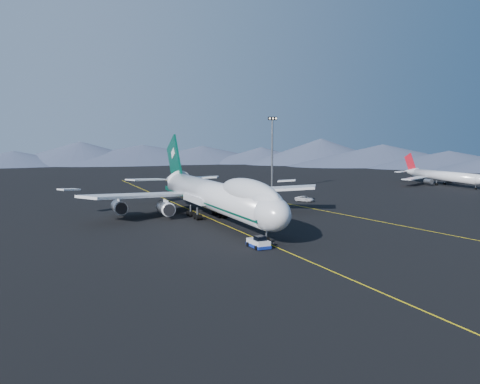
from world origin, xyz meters
name	(u,v)px	position (x,y,z in m)	size (l,w,h in m)	color
ground	(215,221)	(0.00, 0.00, 0.00)	(500.00, 500.00, 0.00)	black
taxiway_line_main	(215,221)	(0.00, 0.00, 0.01)	(0.25, 220.00, 0.01)	yellow
taxiway_line_side	(308,208)	(30.00, 10.00, 0.01)	(0.25, 200.00, 0.01)	yellow
boeing_747	(215,195)	(0.00, 0.03, 5.81)	(59.62, 72.43, 19.37)	silver
pushback_tug	(258,244)	(-3.00, -29.50, 0.68)	(3.02, 5.06, 2.16)	silver
second_jet	(441,176)	(106.87, 42.32, 3.51)	(36.06, 40.74, 11.59)	silver
service_van	(304,199)	(35.59, 21.36, 0.78)	(2.58, 5.59, 1.55)	silver
floodlight_mast	(272,153)	(40.55, 52.28, 12.74)	(3.11, 2.33, 25.15)	black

